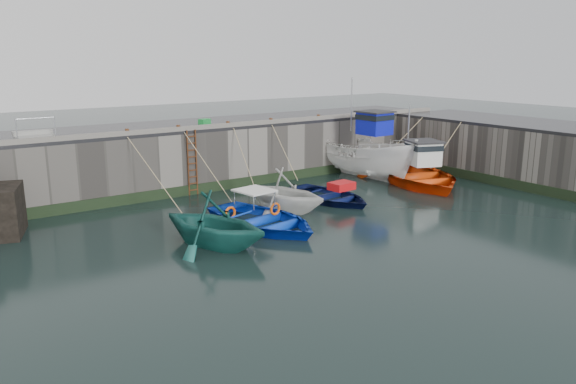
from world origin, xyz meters
TOP-DOWN VIEW (x-y plane):
  - ground at (0.00, 0.00)m, footprint 120.00×120.00m
  - quay_back at (0.00, 12.50)m, footprint 30.00×5.00m
  - quay_right at (14.50, 2.50)m, footprint 5.00×15.00m
  - road_back at (0.00, 12.50)m, footprint 30.00×5.00m
  - road_right at (14.50, 2.50)m, footprint 5.00×15.00m
  - kerb_back at (0.00, 10.15)m, footprint 30.00×0.30m
  - algae_back at (0.00, 9.96)m, footprint 30.00×0.08m
  - algae_right at (11.96, 2.50)m, footprint 0.08×15.00m
  - ladder at (-2.00, 9.91)m, footprint 0.51×0.08m
  - boat_near_white at (-4.72, 2.57)m, footprint 5.19×5.51m
  - boat_near_white_rope at (-4.72, 7.53)m, footprint 0.04×5.57m
  - boat_near_blue at (-2.08, 3.45)m, footprint 4.71×6.03m
  - boat_near_blue_rope at (-2.08, 7.98)m, footprint 0.04×4.81m
  - boat_near_blacktrim at (0.12, 5.11)m, footprint 4.63×5.00m
  - boat_near_blacktrim_rope at (0.12, 8.81)m, footprint 0.04×3.53m
  - boat_near_navy at (2.74, 5.22)m, footprint 3.80×5.01m
  - boat_near_navy_rope at (2.74, 8.86)m, footprint 0.04×3.46m
  - boat_far_white at (7.77, 8.17)m, footprint 3.18×7.44m
  - boat_far_orange at (8.86, 5.33)m, footprint 7.28×8.46m
  - fish_crate at (-0.31, 11.83)m, footprint 0.68×0.57m
  - railing at (-8.75, 11.25)m, footprint 1.60×1.05m
  - bollard_a at (-5.00, 10.25)m, footprint 0.18×0.18m
  - bollard_b at (-2.50, 10.25)m, footprint 0.18×0.18m
  - bollard_c at (0.20, 10.25)m, footprint 0.18×0.18m
  - bollard_d at (2.80, 10.25)m, footprint 0.18×0.18m
  - bollard_e at (6.00, 10.25)m, footprint 0.18×0.18m

SIDE VIEW (x-z plane):
  - ground at x=0.00m, z-range 0.00..0.00m
  - boat_near_white at x=-4.72m, z-range -1.15..1.15m
  - boat_near_white_rope at x=-4.72m, z-range -1.55..1.55m
  - boat_near_blue at x=-2.08m, z-range -0.57..0.57m
  - boat_near_blue_rope at x=-2.08m, z-range -1.55..1.55m
  - boat_near_blacktrim at x=0.12m, z-range -1.09..1.09m
  - boat_near_blacktrim_rope at x=0.12m, z-range -1.55..1.55m
  - boat_near_navy at x=2.74m, z-range -0.49..0.49m
  - boat_near_navy_rope at x=2.74m, z-range -1.55..1.55m
  - algae_back at x=0.00m, z-range 0.00..0.50m
  - algae_right at x=11.96m, z-range 0.00..0.50m
  - boat_far_orange at x=8.86m, z-range -1.76..2.71m
  - boat_far_white at x=7.77m, z-range -1.73..4.09m
  - quay_back at x=0.00m, z-range 0.00..3.00m
  - quay_right at x=14.50m, z-range 0.00..3.00m
  - ladder at x=-2.00m, z-range -0.01..3.19m
  - road_back at x=0.00m, z-range 3.00..3.16m
  - road_right at x=14.50m, z-range 3.00..3.16m
  - kerb_back at x=0.00m, z-range 3.16..3.36m
  - bollard_a at x=-5.00m, z-range 3.16..3.44m
  - bollard_b at x=-2.50m, z-range 3.16..3.44m
  - bollard_c at x=0.20m, z-range 3.16..3.44m
  - bollard_d at x=2.80m, z-range 3.16..3.44m
  - bollard_e at x=6.00m, z-range 3.16..3.44m
  - fish_crate at x=-0.31m, z-range 3.16..3.45m
  - railing at x=-8.75m, z-range 2.86..3.86m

